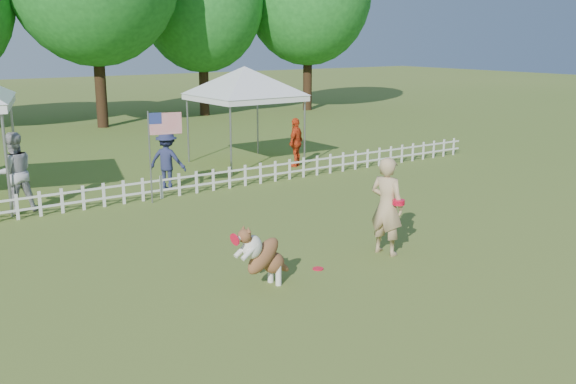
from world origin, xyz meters
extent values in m
plane|color=#446720|center=(0.00, 0.00, 0.00)|extent=(120.00, 120.00, 0.00)
imported|color=tan|center=(1.52, 0.56, 0.94)|extent=(0.61, 0.78, 1.88)
cylinder|color=red|center=(-0.06, 0.60, 0.01)|extent=(0.25, 0.25, 0.02)
imported|color=#A7A7AC|center=(-3.59, 7.73, 0.95)|extent=(0.95, 0.76, 1.90)
imported|color=#24294D|center=(0.33, 7.88, 0.80)|extent=(1.14, 1.17, 1.60)
imported|color=red|center=(5.04, 8.51, 0.78)|extent=(0.97, 0.81, 1.56)
camera|label=1|loc=(-6.63, -8.01, 4.04)|focal=40.00mm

